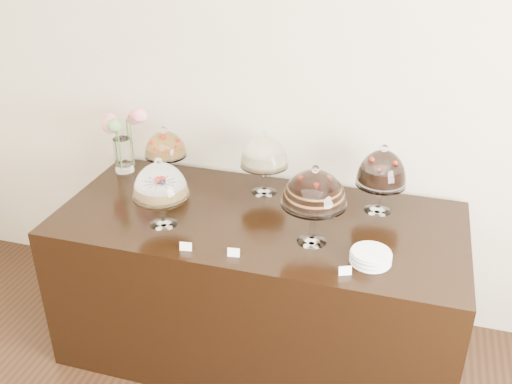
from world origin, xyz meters
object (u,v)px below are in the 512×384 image
(cake_stand_sugar_sponge, at_px, (160,184))
(cake_stand_choco_layer, at_px, (314,191))
(cake_stand_cheesecake, at_px, (264,154))
(cake_stand_dark_choco, at_px, (382,171))
(cake_stand_fruit_tart, at_px, (165,147))
(flower_vase, at_px, (121,135))
(display_counter, at_px, (258,284))
(plate_stack, at_px, (371,257))

(cake_stand_sugar_sponge, relative_size, cake_stand_choco_layer, 0.90)
(cake_stand_cheesecake, relative_size, cake_stand_dark_choco, 0.97)
(cake_stand_fruit_tart, xyz_separation_m, flower_vase, (-0.31, 0.05, 0.02))
(display_counter, xyz_separation_m, plate_stack, (0.63, -0.26, 0.48))
(cake_stand_choco_layer, height_order, flower_vase, cake_stand_choco_layer)
(plate_stack, bearing_deg, cake_stand_cheesecake, 140.99)
(cake_stand_sugar_sponge, height_order, cake_stand_choco_layer, cake_stand_choco_layer)
(plate_stack, bearing_deg, flower_vase, 159.75)
(cake_stand_cheesecake, height_order, cake_stand_dark_choco, cake_stand_dark_choco)
(plate_stack, bearing_deg, display_counter, 157.54)
(display_counter, height_order, cake_stand_dark_choco, cake_stand_dark_choco)
(cake_stand_choco_layer, height_order, plate_stack, cake_stand_choco_layer)
(display_counter, bearing_deg, plate_stack, -22.46)
(cake_stand_fruit_tart, height_order, plate_stack, cake_stand_fruit_tart)
(cake_stand_choco_layer, height_order, cake_stand_dark_choco, cake_stand_choco_layer)
(cake_stand_sugar_sponge, bearing_deg, cake_stand_cheesecake, 50.26)
(cake_stand_dark_choco, height_order, flower_vase, flower_vase)
(cake_stand_fruit_tart, distance_m, flower_vase, 0.32)
(display_counter, distance_m, cake_stand_cheesecake, 0.75)
(cake_stand_fruit_tart, xyz_separation_m, plate_stack, (1.29, -0.54, -0.19))
(cake_stand_cheesecake, bearing_deg, flower_vase, 177.43)
(cake_stand_cheesecake, xyz_separation_m, cake_stand_fruit_tart, (-0.61, -0.01, -0.03))
(cake_stand_sugar_sponge, bearing_deg, cake_stand_dark_choco, 23.45)
(cake_stand_fruit_tart, bearing_deg, display_counter, -23.13)
(cake_stand_sugar_sponge, distance_m, cake_stand_cheesecake, 0.65)
(cake_stand_dark_choco, distance_m, plate_stack, 0.56)
(display_counter, relative_size, plate_stack, 11.48)
(display_counter, xyz_separation_m, cake_stand_sugar_sponge, (-0.47, -0.21, 0.69))
(cake_stand_fruit_tart, bearing_deg, cake_stand_choco_layer, -23.98)
(display_counter, distance_m, flower_vase, 1.24)
(cake_stand_sugar_sponge, distance_m, flower_vase, 0.75)
(cake_stand_fruit_tart, bearing_deg, cake_stand_cheesecake, 0.72)
(cake_stand_cheesecake, bearing_deg, cake_stand_choco_layer, -49.96)
(cake_stand_sugar_sponge, relative_size, cake_stand_cheesecake, 1.00)
(cake_stand_choco_layer, distance_m, cake_stand_fruit_tart, 1.08)
(cake_stand_fruit_tart, relative_size, plate_stack, 1.81)
(cake_stand_sugar_sponge, bearing_deg, cake_stand_choco_layer, 3.73)
(cake_stand_dark_choco, distance_m, flower_vase, 1.59)
(cake_stand_dark_choco, relative_size, cake_stand_fruit_tart, 1.14)
(cake_stand_sugar_sponge, bearing_deg, cake_stand_fruit_tart, 111.92)
(cake_stand_sugar_sponge, height_order, plate_stack, cake_stand_sugar_sponge)
(cake_stand_choco_layer, bearing_deg, display_counter, 154.30)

